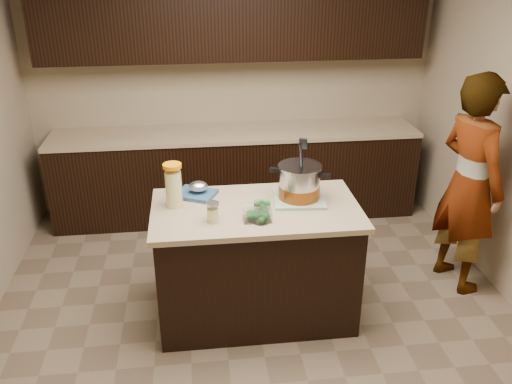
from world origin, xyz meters
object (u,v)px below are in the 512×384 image
Objects in this scene: island at (256,262)px; stock_pot at (299,184)px; person at (469,184)px; lemonade_pitcher at (174,187)px.

stock_pot is (0.32, 0.09, 0.57)m from island.
person is at bearing 8.26° from island.
person is at bearing 3.85° from lemonade_pitcher.
lemonade_pitcher is 0.18× the size of person.
stock_pot is 0.89m from lemonade_pitcher.
island is at bearing -9.50° from lemonade_pitcher.
stock_pot is at bearing 82.19° from person.
lemonade_pitcher reaches higher than island.
person is at bearing 30.17° from stock_pot.
island is at bearing 84.09° from person.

